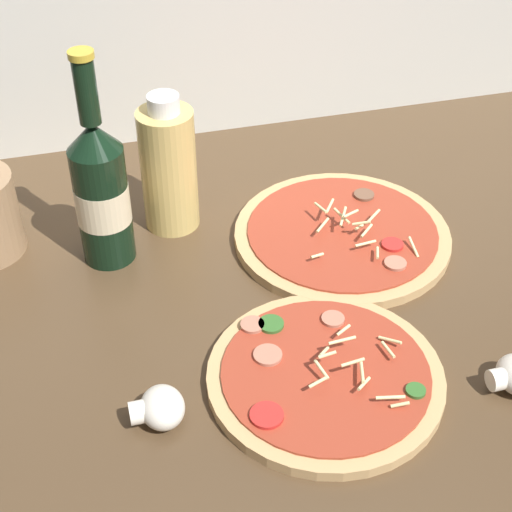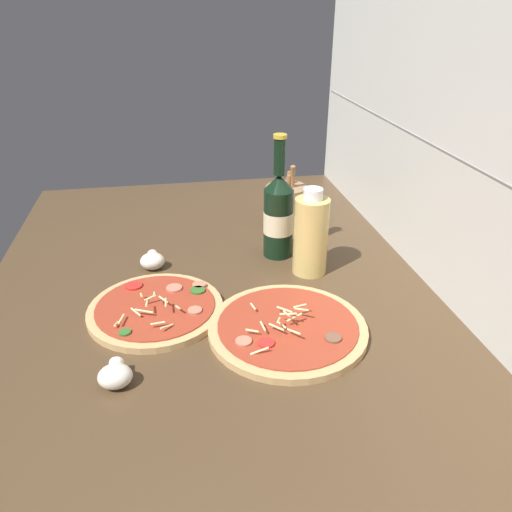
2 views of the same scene
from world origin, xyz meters
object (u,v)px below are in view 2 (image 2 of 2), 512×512
object	(u,v)px
pizza_near	(156,309)
beer_bottle	(278,214)
mushroom_right	(153,261)
utensil_crock	(286,206)
oil_bottle	(311,235)
pizza_far	(287,328)
mushroom_left	(115,375)

from	to	relation	value
pizza_near	beer_bottle	xyz separation A→B (cm)	(-19.55, 27.69, 9.21)
mushroom_right	utensil_crock	world-z (taller)	utensil_crock
oil_bottle	beer_bottle	bearing A→B (deg)	-150.99
beer_bottle	oil_bottle	world-z (taller)	beer_bottle
pizza_near	oil_bottle	world-z (taller)	oil_bottle
beer_bottle	mushroom_right	distance (cm)	29.57
utensil_crock	beer_bottle	bearing A→B (deg)	-19.49
mushroom_right	beer_bottle	bearing A→B (deg)	93.59
beer_bottle	oil_bottle	bearing A→B (deg)	29.01
pizza_far	mushroom_right	xyz separation A→B (cm)	(-28.11, -23.70, 1.05)
utensil_crock	pizza_far	bearing A→B (deg)	-12.60
oil_bottle	pizza_near	bearing A→B (deg)	-72.22
pizza_near	mushroom_right	size ratio (longest dim) A/B	4.54
oil_bottle	utensil_crock	world-z (taller)	oil_bottle
beer_bottle	utensil_crock	bearing A→B (deg)	160.51
pizza_near	mushroom_right	bearing A→B (deg)	-177.81
pizza_near	mushroom_left	bearing A→B (deg)	-17.42
pizza_near	utensil_crock	distance (cm)	48.45
oil_bottle	mushroom_left	bearing A→B (deg)	-52.63
mushroom_right	oil_bottle	bearing A→B (deg)	77.70
beer_bottle	utensil_crock	distance (cm)	17.00
pizza_near	utensil_crock	bearing A→B (deg)	136.55
pizza_near	utensil_crock	xyz separation A→B (cm)	(-35.01, 33.16, 4.74)
pizza_near	mushroom_right	xyz separation A→B (cm)	(-17.77, -0.68, 1.05)
oil_bottle	mushroom_right	world-z (taller)	oil_bottle
beer_bottle	mushroom_right	world-z (taller)	beer_bottle
pizza_far	mushroom_right	world-z (taller)	pizza_far
oil_bottle	mushroom_left	distance (cm)	49.16
pizza_far	utensil_crock	world-z (taller)	utensil_crock
mushroom_left	pizza_far	bearing A→B (deg)	106.72
beer_bottle	mushroom_left	world-z (taller)	beer_bottle
mushroom_left	mushroom_right	distance (cm)	37.20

